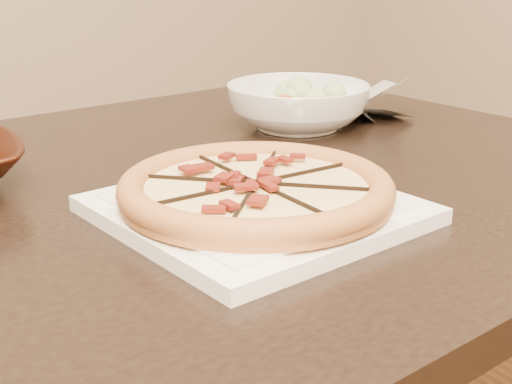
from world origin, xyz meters
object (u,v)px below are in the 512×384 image
Objects in this scene: plate at (256,208)px; pizza at (256,189)px; dining_table at (119,263)px; salad_bowl at (298,106)px.

plate is 1.08× the size of pizza.
plate is 0.02m from pizza.
pizza reaches higher than dining_table.
pizza is at bearing -133.82° from salad_bowl.
pizza reaches higher than plate.
dining_table is 0.23m from pizza.
plate reaches higher than dining_table.
salad_bowl is at bearing 19.88° from dining_table.
plate is at bearing -58.75° from dining_table.
plate is 1.40× the size of salad_bowl.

